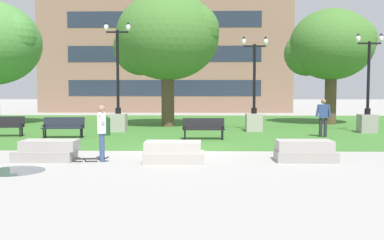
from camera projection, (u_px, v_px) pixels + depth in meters
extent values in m
plane|color=#A3A09B|center=(181.00, 151.00, 15.83)|extent=(140.00, 140.00, 0.00)
cube|color=#3D752D|center=(189.00, 126.00, 25.80)|extent=(40.00, 20.00, 0.02)
cube|color=#9E9991|center=(45.00, 156.00, 13.70)|extent=(1.80, 0.90, 0.32)
cube|color=#A6A098|center=(50.00, 145.00, 13.67)|extent=(1.66, 0.83, 0.32)
cube|color=#B2ADA3|center=(174.00, 157.00, 13.36)|extent=(1.80, 0.90, 0.32)
cube|color=#BBB6AB|center=(173.00, 147.00, 13.34)|extent=(1.66, 0.83, 0.32)
cube|color=#9E9991|center=(305.00, 156.00, 13.63)|extent=(1.80, 0.90, 0.32)
cube|color=#A6A098|center=(304.00, 145.00, 13.61)|extent=(1.66, 0.83, 0.32)
cylinder|color=#384C7A|center=(102.00, 148.00, 13.50)|extent=(0.15, 0.15, 0.86)
cylinder|color=#384C7A|center=(102.00, 147.00, 13.70)|extent=(0.15, 0.15, 0.86)
cube|color=white|center=(102.00, 123.00, 13.55)|extent=(0.31, 0.44, 0.60)
cylinder|color=white|center=(103.00, 117.00, 13.53)|extent=(0.20, 0.55, 0.34)
cylinder|color=white|center=(100.00, 117.00, 13.55)|extent=(0.20, 0.55, 0.34)
sphere|color=#9E7051|center=(101.00, 109.00, 13.52)|extent=(0.22, 0.22, 0.22)
cube|color=black|center=(92.00, 159.00, 13.56)|extent=(0.82, 0.30, 0.02)
cube|color=black|center=(76.00, 158.00, 13.51)|extent=(0.15, 0.21, 0.06)
cube|color=black|center=(107.00, 158.00, 13.61)|extent=(0.15, 0.21, 0.06)
cylinder|color=silver|center=(84.00, 161.00, 13.44)|extent=(0.06, 0.04, 0.06)
cylinder|color=silver|center=(85.00, 160.00, 13.65)|extent=(0.06, 0.04, 0.06)
cylinder|color=silver|center=(99.00, 161.00, 13.48)|extent=(0.06, 0.04, 0.06)
cylinder|color=silver|center=(99.00, 160.00, 13.70)|extent=(0.06, 0.04, 0.06)
cylinder|color=#47515B|center=(14.00, 171.00, 12.02)|extent=(1.60, 1.60, 0.01)
cube|color=black|center=(3.00, 127.00, 20.29)|extent=(1.84, 0.64, 0.05)
cube|color=black|center=(4.00, 121.00, 20.52)|extent=(1.80, 0.33, 0.46)
cube|color=black|center=(22.00, 124.00, 20.35)|extent=(0.10, 0.40, 0.04)
cylinder|color=black|center=(20.00, 132.00, 20.21)|extent=(0.07, 0.07, 0.41)
cylinder|color=black|center=(22.00, 131.00, 20.53)|extent=(0.07, 0.07, 0.41)
cube|color=black|center=(204.00, 129.00, 19.12)|extent=(1.81, 0.50, 0.05)
cube|color=black|center=(203.00, 123.00, 19.35)|extent=(1.80, 0.18, 0.46)
cube|color=black|center=(184.00, 126.00, 19.10)|extent=(0.07, 0.40, 0.04)
cube|color=black|center=(223.00, 126.00, 19.11)|extent=(0.07, 0.40, 0.04)
cylinder|color=black|center=(185.00, 135.00, 18.97)|extent=(0.07, 0.07, 0.41)
cylinder|color=black|center=(223.00, 135.00, 18.98)|extent=(0.07, 0.07, 0.41)
cylinder|color=black|center=(185.00, 134.00, 19.29)|extent=(0.07, 0.07, 0.41)
cylinder|color=black|center=(222.00, 134.00, 19.30)|extent=(0.07, 0.07, 0.41)
cube|color=#1E232D|center=(63.00, 128.00, 19.72)|extent=(1.83, 0.59, 0.05)
cube|color=#1E232D|center=(64.00, 122.00, 19.95)|extent=(1.80, 0.28, 0.46)
cube|color=black|center=(43.00, 125.00, 19.66)|extent=(0.09, 0.40, 0.04)
cube|color=black|center=(82.00, 125.00, 19.76)|extent=(0.09, 0.40, 0.04)
cylinder|color=black|center=(44.00, 134.00, 19.53)|extent=(0.07, 0.07, 0.41)
cylinder|color=black|center=(81.00, 134.00, 19.62)|extent=(0.07, 0.07, 0.41)
cylinder|color=black|center=(46.00, 133.00, 19.84)|extent=(0.07, 0.07, 0.41)
cylinder|color=black|center=(82.00, 133.00, 19.94)|extent=(0.07, 0.07, 0.41)
cube|color=gray|center=(367.00, 124.00, 22.04)|extent=(0.80, 0.80, 0.90)
cylinder|color=black|center=(368.00, 111.00, 21.99)|extent=(0.28, 0.28, 0.30)
cylinder|color=black|center=(368.00, 78.00, 21.87)|extent=(0.14, 0.14, 3.56)
cube|color=black|center=(369.00, 43.00, 21.75)|extent=(1.10, 0.08, 0.08)
ellipsoid|color=white|center=(358.00, 38.00, 21.75)|extent=(0.22, 0.22, 0.36)
cone|color=black|center=(358.00, 34.00, 21.74)|extent=(0.20, 0.20, 0.13)
ellipsoid|color=white|center=(381.00, 38.00, 21.72)|extent=(0.22, 0.22, 0.36)
cone|color=black|center=(381.00, 34.00, 21.71)|extent=(0.20, 0.20, 0.13)
cube|color=#ADA89E|center=(254.00, 122.00, 22.78)|extent=(0.80, 0.80, 0.90)
cylinder|color=black|center=(254.00, 111.00, 22.73)|extent=(0.28, 0.28, 0.30)
cylinder|color=black|center=(254.00, 79.00, 22.62)|extent=(0.14, 0.14, 3.49)
cube|color=black|center=(255.00, 46.00, 22.50)|extent=(1.10, 0.08, 0.08)
ellipsoid|color=white|center=(244.00, 41.00, 22.50)|extent=(0.22, 0.22, 0.36)
cone|color=black|center=(244.00, 37.00, 22.48)|extent=(0.20, 0.20, 0.13)
ellipsoid|color=white|center=(266.00, 41.00, 22.47)|extent=(0.22, 0.22, 0.36)
cone|color=black|center=(266.00, 37.00, 22.45)|extent=(0.20, 0.20, 0.13)
cube|color=#ADA89E|center=(118.00, 123.00, 22.63)|extent=(0.80, 0.80, 0.90)
cylinder|color=black|center=(118.00, 111.00, 22.59)|extent=(0.28, 0.28, 0.30)
cylinder|color=black|center=(118.00, 72.00, 22.45)|extent=(0.14, 0.14, 4.17)
cube|color=black|center=(117.00, 32.00, 22.31)|extent=(1.10, 0.08, 0.08)
ellipsoid|color=white|center=(106.00, 27.00, 22.30)|extent=(0.22, 0.22, 0.36)
cone|color=black|center=(106.00, 23.00, 22.29)|extent=(0.20, 0.20, 0.13)
ellipsoid|color=white|center=(128.00, 27.00, 22.28)|extent=(0.22, 0.22, 0.36)
cone|color=black|center=(128.00, 23.00, 22.26)|extent=(0.20, 0.20, 0.13)
cylinder|color=brown|center=(331.00, 96.00, 27.15)|extent=(0.69, 0.69, 3.43)
ellipsoid|color=#42752D|center=(332.00, 44.00, 26.93)|extent=(4.99, 4.99, 4.24)
sphere|color=#42752D|center=(307.00, 53.00, 27.49)|extent=(2.75, 2.75, 2.75)
sphere|color=#42752D|center=(356.00, 39.00, 26.38)|extent=(2.50, 2.50, 2.50)
sphere|color=#4C893D|center=(11.00, 37.00, 25.93)|extent=(2.91, 2.91, 2.91)
cylinder|color=brown|center=(168.00, 96.00, 25.65)|extent=(0.73, 0.73, 3.51)
ellipsoid|color=#42752D|center=(168.00, 36.00, 25.40)|extent=(5.82, 5.82, 4.95)
sphere|color=#42752D|center=(141.00, 48.00, 26.07)|extent=(3.20, 3.20, 3.20)
sphere|color=#42752D|center=(193.00, 30.00, 24.77)|extent=(2.91, 2.91, 2.91)
cylinder|color=#234C28|center=(105.00, 127.00, 20.86)|extent=(0.48, 0.48, 0.80)
cone|color=#234C28|center=(105.00, 116.00, 20.83)|extent=(0.49, 0.49, 0.16)
cylinder|color=#28282D|center=(325.00, 127.00, 20.10)|extent=(0.15, 0.15, 0.86)
cylinder|color=#28282D|center=(321.00, 127.00, 20.16)|extent=(0.15, 0.15, 0.86)
cube|color=#334784|center=(323.00, 111.00, 20.08)|extent=(0.45, 0.35, 0.60)
cylinder|color=#334784|center=(329.00, 111.00, 20.04)|extent=(0.21, 0.15, 0.56)
cylinder|color=#334784|center=(318.00, 111.00, 20.12)|extent=(0.21, 0.15, 0.56)
sphere|color=#9E7051|center=(324.00, 101.00, 20.05)|extent=(0.22, 0.22, 0.22)
cube|color=#8E6B56|center=(165.00, 50.00, 39.92)|extent=(22.75, 1.00, 11.10)
cube|color=#232D3D|center=(164.00, 88.00, 39.65)|extent=(17.06, 0.03, 1.40)
cube|color=#232D3D|center=(164.00, 54.00, 39.43)|extent=(17.06, 0.03, 1.40)
cube|color=#232D3D|center=(164.00, 19.00, 39.21)|extent=(17.06, 0.03, 1.40)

